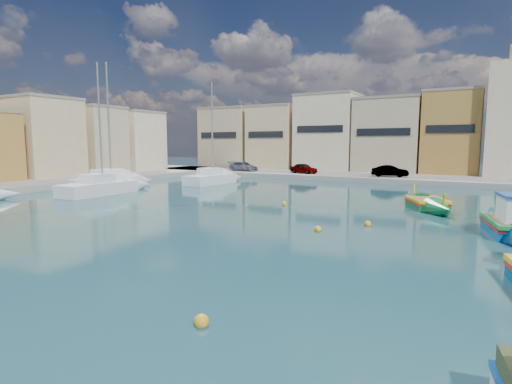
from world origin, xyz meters
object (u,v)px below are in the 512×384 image
Objects in this scene: yacht_north at (221,179)px; yacht_mid at (117,187)px; yacht_midnorth at (123,182)px; luzzu_green at (427,205)px.

yacht_mid reaches higher than yacht_north.
yacht_north is at bearing 75.12° from yacht_mid.
yacht_mid is (2.50, -2.94, -0.04)m from yacht_midnorth.
yacht_mid is at bearing -104.88° from yacht_north.
luzzu_green is at bearing 2.26° from yacht_midnorth.
yacht_north is at bearing 161.00° from luzzu_green.
yacht_midnorth reaches higher than yacht_mid.
yacht_north is at bearing 56.67° from yacht_midnorth.
yacht_north is 11.72m from yacht_mid.
yacht_mid is at bearing -49.60° from yacht_midnorth.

